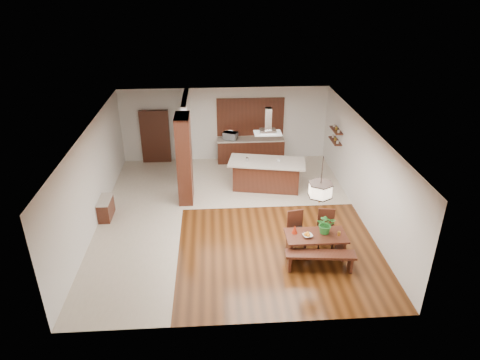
{
  "coord_description": "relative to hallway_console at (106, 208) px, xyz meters",
  "views": [
    {
      "loc": [
        -0.46,
        -11.38,
        6.92
      ],
      "look_at": [
        0.3,
        0.0,
        1.25
      ],
      "focal_mm": 32.0,
      "sensor_mm": 36.0,
      "label": 1
    }
  ],
  "objects": [
    {
      "name": "shelf_upper",
      "position": [
        7.68,
        2.4,
        1.49
      ],
      "size": [
        0.26,
        0.9,
        0.04
      ],
      "primitive_type": "cube",
      "color": "black",
      "rests_on": "room_shell"
    },
    {
      "name": "kitchen_island",
      "position": [
        5.14,
        1.59,
        0.23
      ],
      "size": [
        2.74,
        1.6,
        1.06
      ],
      "rotation": [
        0.0,
        0.0,
        -0.2
      ],
      "color": "black",
      "rests_on": "ground"
    },
    {
      "name": "dining_chair_left",
      "position": [
        5.56,
        -1.89,
        0.2
      ],
      "size": [
        0.53,
        0.53,
        1.02
      ],
      "primitive_type": null,
      "rotation": [
        0.0,
        0.0,
        0.18
      ],
      "color": "black",
      "rests_on": "ground"
    },
    {
      "name": "fruit_bowl",
      "position": [
        5.72,
        -2.44,
        0.38
      ],
      "size": [
        0.31,
        0.31,
        0.06
      ],
      "primitive_type": "imported",
      "rotation": [
        0.0,
        0.0,
        0.3
      ],
      "color": "beige",
      "rests_on": "dining_table"
    },
    {
      "name": "pendant_lantern",
      "position": [
        5.96,
        -2.38,
        1.93
      ],
      "size": [
        0.64,
        0.64,
        1.31
      ],
      "primitive_type": null,
      "color": "#FFE4C3",
      "rests_on": "room_shell"
    },
    {
      "name": "napkin_cone",
      "position": [
        5.41,
        -2.25,
        0.47
      ],
      "size": [
        0.16,
        0.16,
        0.24
      ],
      "primitive_type": "cone",
      "rotation": [
        0.0,
        0.0,
        -0.07
      ],
      "color": "#AA230C",
      "rests_on": "dining_table"
    },
    {
      "name": "dining_chair_right",
      "position": [
        6.36,
        -1.89,
        0.2
      ],
      "size": [
        0.52,
        0.52,
        1.03
      ],
      "primitive_type": null,
      "rotation": [
        0.0,
        0.0,
        -0.15
      ],
      "color": "black",
      "rests_on": "ground"
    },
    {
      "name": "tile_hallway",
      "position": [
        1.06,
        -0.2,
        -0.31
      ],
      "size": [
        2.5,
        9.0,
        0.01
      ],
      "primitive_type": "cube",
      "color": "beige",
      "rests_on": "ground"
    },
    {
      "name": "dining_bench",
      "position": [
        5.96,
        -2.95,
        -0.07
      ],
      "size": [
        1.79,
        0.56,
        0.49
      ],
      "primitive_type": null,
      "rotation": [
        0.0,
        0.0,
        -0.1
      ],
      "color": "black",
      "rests_on": "ground"
    },
    {
      "name": "island_cup",
      "position": [
        5.53,
        1.46,
        0.79
      ],
      "size": [
        0.15,
        0.15,
        0.09
      ],
      "primitive_type": "imported",
      "rotation": [
        0.0,
        0.0,
        -0.33
      ],
      "color": "white",
      "rests_on": "kitchen_island"
    },
    {
      "name": "microwave",
      "position": [
        4.02,
        3.98,
        0.78
      ],
      "size": [
        0.63,
        0.54,
        0.29
      ],
      "primitive_type": "imported",
      "rotation": [
        0.0,
        0.0,
        -0.42
      ],
      "color": "silver",
      "rests_on": "rear_counter"
    },
    {
      "name": "rear_counter",
      "position": [
        4.81,
        4.0,
        0.16
      ],
      "size": [
        2.6,
        0.62,
        0.95
      ],
      "color": "black",
      "rests_on": "ground"
    },
    {
      "name": "partition_pier",
      "position": [
        2.41,
        1.0,
        1.14
      ],
      "size": [
        0.45,
        1.0,
        2.9
      ],
      "primitive_type": "cube",
      "color": "black",
      "rests_on": "ground"
    },
    {
      "name": "hallway_doorway",
      "position": [
        1.11,
        4.2,
        0.74
      ],
      "size": [
        1.1,
        0.2,
        2.1
      ],
      "primitive_type": "cube",
      "color": "black",
      "rests_on": "ground"
    },
    {
      "name": "shelf_lower",
      "position": [
        7.68,
        2.4,
        1.08
      ],
      "size": [
        0.26,
        0.9,
        0.04
      ],
      "primitive_type": "cube",
      "color": "black",
      "rests_on": "room_shell"
    },
    {
      "name": "hallway_console",
      "position": [
        0.0,
        0.0,
        0.0
      ],
      "size": [
        0.37,
        0.88,
        0.63
      ],
      "primitive_type": "cube",
      "color": "black",
      "rests_on": "ground"
    },
    {
      "name": "room_shell",
      "position": [
        3.81,
        -0.2,
        1.75
      ],
      "size": [
        9.0,
        9.04,
        2.92
      ],
      "color": "#3C1E0A",
      "rests_on": "ground"
    },
    {
      "name": "soffit_band",
      "position": [
        3.81,
        -0.2,
        2.57
      ],
      "size": [
        8.0,
        9.0,
        0.02
      ],
      "primitive_type": "cube",
      "color": "#412010",
      "rests_on": "room_shell"
    },
    {
      "name": "foliage_plant",
      "position": [
        6.22,
        -2.3,
        0.62
      ],
      "size": [
        0.56,
        0.5,
        0.54
      ],
      "primitive_type": "imported",
      "rotation": [
        0.0,
        0.0,
        -0.18
      ],
      "color": "#297C2C",
      "rests_on": "dining_table"
    },
    {
      "name": "kitchen_window",
      "position": [
        4.81,
        4.26,
        1.44
      ],
      "size": [
        2.6,
        0.08,
        1.5
      ],
      "primitive_type": "cube",
      "color": "#9E672F",
      "rests_on": "room_shell"
    },
    {
      "name": "partition_stub",
      "position": [
        2.41,
        3.1,
        1.14
      ],
      "size": [
        0.18,
        2.4,
        2.9
      ],
      "primitive_type": "cube",
      "color": "silver",
      "rests_on": "ground"
    },
    {
      "name": "gold_ornament",
      "position": [
        6.55,
        -2.44,
        0.4
      ],
      "size": [
        0.08,
        0.08,
        0.11
      ],
      "primitive_type": "cylinder",
      "rotation": [
        0.0,
        0.0,
        -0.03
      ],
      "color": "gold",
      "rests_on": "dining_table"
    },
    {
      "name": "tile_kitchen",
      "position": [
        5.06,
        2.3,
        -0.31
      ],
      "size": [
        5.5,
        4.0,
        0.01
      ],
      "primitive_type": "cube",
      "color": "beige",
      "rests_on": "ground"
    },
    {
      "name": "dining_table",
      "position": [
        5.96,
        -2.38,
        0.17
      ],
      "size": [
        1.59,
        0.8,
        0.66
      ],
      "rotation": [
        0.0,
        0.0,
        0.0
      ],
      "color": "black",
      "rests_on": "ground"
    },
    {
      "name": "range_hood",
      "position": [
        5.14,
        1.6,
        2.15
      ],
      "size": [
        0.9,
        0.55,
        0.87
      ],
      "primitive_type": null,
      "color": "silver",
      "rests_on": "room_shell"
    }
  ]
}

